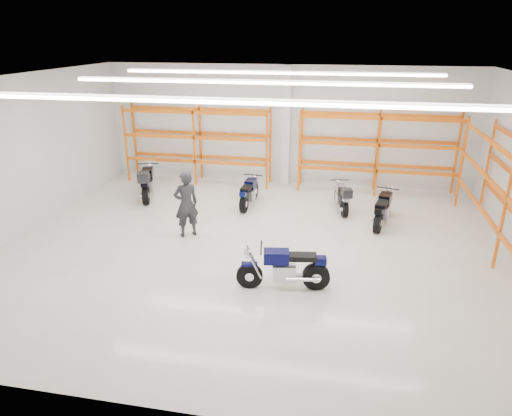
% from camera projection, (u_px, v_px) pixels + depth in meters
% --- Properties ---
extents(ground, '(14.00, 14.00, 0.00)m').
position_uv_depth(ground, '(257.00, 248.00, 12.62)').
color(ground, beige).
rests_on(ground, ground).
extents(room_shell, '(14.02, 12.02, 4.51)m').
position_uv_depth(room_shell, '(257.00, 130.00, 11.47)').
color(room_shell, silver).
rests_on(room_shell, ground).
extents(motorcycle_main, '(2.15, 0.71, 1.06)m').
position_uv_depth(motorcycle_main, '(287.00, 269.00, 10.45)').
color(motorcycle_main, black).
rests_on(motorcycle_main, ground).
extents(motorcycle_back_a, '(1.06, 2.32, 1.21)m').
position_uv_depth(motorcycle_back_a, '(147.00, 183.00, 16.17)').
color(motorcycle_back_a, black).
rests_on(motorcycle_back_a, ground).
extents(motorcycle_back_b, '(0.65, 1.97, 0.97)m').
position_uv_depth(motorcycle_back_b, '(249.00, 194.00, 15.51)').
color(motorcycle_back_b, black).
rests_on(motorcycle_back_b, ground).
extents(motorcycle_back_c, '(0.74, 1.93, 1.00)m').
position_uv_depth(motorcycle_back_c, '(342.00, 198.00, 15.06)').
color(motorcycle_back_c, black).
rests_on(motorcycle_back_c, ground).
extents(motorcycle_back_d, '(0.86, 2.06, 1.03)m').
position_uv_depth(motorcycle_back_d, '(383.00, 210.00, 13.97)').
color(motorcycle_back_d, black).
rests_on(motorcycle_back_d, ground).
extents(standing_man, '(0.85, 0.80, 1.95)m').
position_uv_depth(standing_man, '(186.00, 204.00, 13.06)').
color(standing_man, black).
rests_on(standing_man, ground).
extents(structural_column, '(0.32, 0.32, 4.50)m').
position_uv_depth(structural_column, '(286.00, 127.00, 17.15)').
color(structural_column, white).
rests_on(structural_column, ground).
extents(pallet_racking_back_left, '(5.67, 0.87, 3.00)m').
position_uv_depth(pallet_racking_back_left, '(197.00, 138.00, 17.61)').
color(pallet_racking_back_left, '#E94500').
rests_on(pallet_racking_back_left, ground).
extents(pallet_racking_back_right, '(5.67, 0.87, 3.00)m').
position_uv_depth(pallet_racking_back_right, '(378.00, 145.00, 16.41)').
color(pallet_racking_back_right, '#E94500').
rests_on(pallet_racking_back_right, ground).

